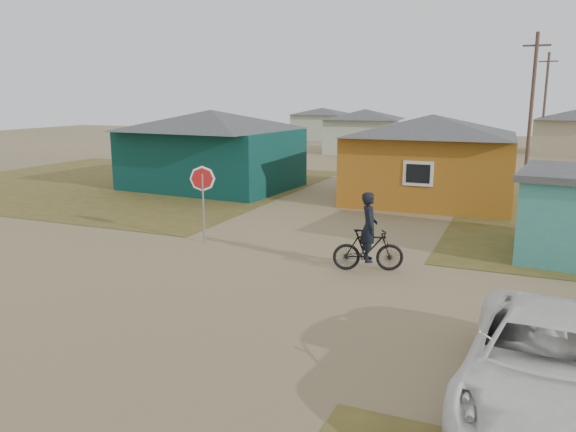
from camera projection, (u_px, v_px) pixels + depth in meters
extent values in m
plane|color=#89754F|center=(234.00, 290.00, 13.89)|extent=(120.00, 120.00, 0.00)
cube|color=brown|center=(122.00, 183.00, 30.92)|extent=(20.00, 18.00, 0.00)
cube|color=#09312D|center=(212.00, 159.00, 28.96)|extent=(8.40, 6.54, 3.00)
pyramid|color=#3A3A3D|center=(211.00, 120.00, 28.54)|extent=(8.93, 7.08, 1.00)
cube|color=#A16018|center=(430.00, 168.00, 25.23)|extent=(7.21, 6.24, 3.00)
pyramid|color=#3A3A3D|center=(432.00, 125.00, 24.82)|extent=(7.72, 6.76, 0.90)
cube|color=silver|center=(418.00, 174.00, 22.47)|extent=(1.20, 0.06, 1.00)
cube|color=black|center=(418.00, 174.00, 22.44)|extent=(0.95, 0.04, 0.75)
cube|color=#A9B49A|center=(364.00, 136.00, 46.49)|extent=(6.49, 5.60, 2.80)
pyramid|color=#3A3A3D|center=(365.00, 114.00, 46.11)|extent=(7.04, 6.15, 0.80)
cube|color=tan|center=(574.00, 137.00, 45.81)|extent=(6.41, 5.50, 2.80)
cube|color=#A9B49A|center=(322.00, 127.00, 60.35)|extent=(5.75, 5.28, 2.70)
pyramid|color=#3A3A3D|center=(322.00, 111.00, 59.99)|extent=(6.28, 5.81, 0.70)
cylinder|color=brown|center=(531.00, 109.00, 30.38)|extent=(0.20, 0.20, 8.00)
cube|color=brown|center=(537.00, 45.00, 29.69)|extent=(1.40, 0.10, 0.10)
cylinder|color=brown|center=(544.00, 104.00, 44.41)|extent=(0.20, 0.20, 8.00)
cube|color=brown|center=(549.00, 61.00, 43.71)|extent=(1.40, 0.10, 0.10)
cylinder|color=gray|center=(203.00, 208.00, 18.17)|extent=(0.07, 0.07, 2.26)
imported|color=black|center=(368.00, 250.00, 15.34)|extent=(2.00, 1.18, 1.16)
imported|color=black|center=(369.00, 227.00, 15.21)|extent=(0.67, 0.81, 1.91)
imported|color=white|center=(548.00, 364.00, 8.53)|extent=(2.74, 5.38, 1.46)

